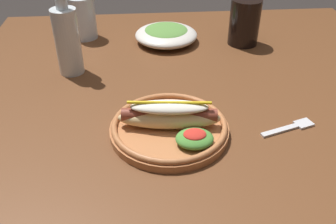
% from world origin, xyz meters
% --- Properties ---
extents(dining_table, '(1.16, 1.00, 0.74)m').
position_xyz_m(dining_table, '(0.00, 0.00, 0.64)').
color(dining_table, brown).
rests_on(dining_table, ground_plane).
extents(hot_dog_plate, '(0.24, 0.24, 0.08)m').
position_xyz_m(hot_dog_plate, '(-0.08, -0.20, 0.76)').
color(hot_dog_plate, '#B77042').
rests_on(hot_dog_plate, dining_table).
extents(fork, '(0.12, 0.06, 0.00)m').
position_xyz_m(fork, '(0.17, -0.21, 0.74)').
color(fork, silver).
rests_on(fork, dining_table).
extents(soda_cup, '(0.09, 0.09, 0.13)m').
position_xyz_m(soda_cup, '(0.17, 0.22, 0.81)').
color(soda_cup, black).
rests_on(soda_cup, dining_table).
extents(water_cup, '(0.08, 0.08, 0.12)m').
position_xyz_m(water_cup, '(-0.30, 0.30, 0.80)').
color(water_cup, silver).
rests_on(water_cup, dining_table).
extents(glass_bottle, '(0.06, 0.06, 0.25)m').
position_xyz_m(glass_bottle, '(-0.31, 0.08, 0.84)').
color(glass_bottle, silver).
rests_on(glass_bottle, dining_table).
extents(side_bowl, '(0.18, 0.18, 0.05)m').
position_xyz_m(side_bowl, '(-0.05, 0.24, 0.76)').
color(side_bowl, silver).
rests_on(side_bowl, dining_table).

